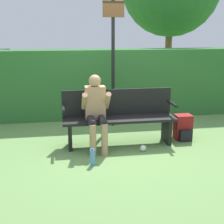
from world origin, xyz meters
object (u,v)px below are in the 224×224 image
(backpack, at_px, (183,128))
(water_bottle, at_px, (93,157))
(person_seated, at_px, (96,109))
(park_bench, at_px, (119,116))
(signpost, at_px, (113,54))

(backpack, relative_size, water_bottle, 1.72)
(person_seated, height_order, backpack, person_seated)
(park_bench, relative_size, water_bottle, 7.38)
(person_seated, bearing_deg, backpack, 6.13)
(person_seated, bearing_deg, park_bench, 19.29)
(signpost, bearing_deg, person_seated, -112.06)
(park_bench, height_order, person_seated, person_seated)
(signpost, bearing_deg, backpack, -42.47)
(backpack, relative_size, signpost, 0.18)
(backpack, height_order, signpost, signpost)
(backpack, xyz_separation_m, signpost, (-1.16, 1.06, 1.30))
(person_seated, relative_size, signpost, 0.49)
(park_bench, relative_size, backpack, 4.29)
(park_bench, bearing_deg, backpack, 1.41)
(park_bench, bearing_deg, person_seated, -160.71)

